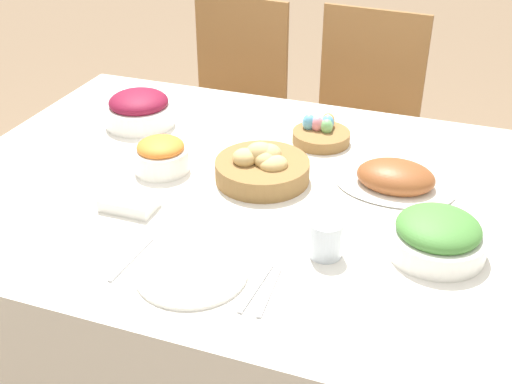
{
  "coord_description": "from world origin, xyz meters",
  "views": [
    {
      "loc": [
        0.44,
        -1.37,
        1.62
      ],
      "look_at": [
        -0.02,
        -0.09,
        0.81
      ],
      "focal_mm": 45.0,
      "sensor_mm": 36.0,
      "label": 1
    }
  ],
  "objects": [
    {
      "name": "bread_basket",
      "position": [
        -0.05,
        0.04,
        0.81
      ],
      "size": [
        0.25,
        0.25,
        0.1
      ],
      "color": "olive",
      "rests_on": "dining_table"
    },
    {
      "name": "spoon",
      "position": [
        0.12,
        -0.39,
        0.77
      ],
      "size": [
        0.02,
        0.17,
        0.0
      ],
      "rotation": [
        0.0,
        0.0,
        0.06
      ],
      "color": "#B7B7BC",
      "rests_on": "dining_table"
    },
    {
      "name": "dinner_plate",
      "position": [
        -0.06,
        -0.39,
        0.77
      ],
      "size": [
        0.24,
        0.24,
        0.01
      ],
      "color": "white",
      "rests_on": "dining_table"
    },
    {
      "name": "dining_table",
      "position": [
        0.0,
        0.0,
        0.38
      ],
      "size": [
        1.77,
        1.19,
        0.77
      ],
      "color": "white",
      "rests_on": "ground"
    },
    {
      "name": "green_salad_bowl",
      "position": [
        0.42,
        -0.14,
        0.81
      ],
      "size": [
        0.22,
        0.22,
        0.1
      ],
      "color": "white",
      "rests_on": "dining_table"
    },
    {
      "name": "ham_platter",
      "position": [
        0.29,
        0.12,
        0.8
      ],
      "size": [
        0.31,
        0.22,
        0.08
      ],
      "color": "white",
      "rests_on": "dining_table"
    },
    {
      "name": "chair_far_left",
      "position": [
        -0.51,
        0.95,
        0.52
      ],
      "size": [
        0.46,
        0.46,
        0.98
      ],
      "rotation": [
        0.0,
        0.0,
        -0.1
      ],
      "color": "olive",
      "rests_on": "ground"
    },
    {
      "name": "fork",
      "position": [
        -0.2,
        -0.39,
        0.77
      ],
      "size": [
        0.02,
        0.17,
        0.0
      ],
      "rotation": [
        0.0,
        0.0,
        -0.06
      ],
      "color": "#B7B7BC",
      "rests_on": "dining_table"
    },
    {
      "name": "carrot_bowl",
      "position": [
        -0.33,
        0.0,
        0.81
      ],
      "size": [
        0.15,
        0.15,
        0.09
      ],
      "color": "white",
      "rests_on": "dining_table"
    },
    {
      "name": "drinking_cup",
      "position": [
        0.19,
        -0.23,
        0.81
      ],
      "size": [
        0.08,
        0.08,
        0.09
      ],
      "color": "silver",
      "rests_on": "dining_table"
    },
    {
      "name": "chair_far_center",
      "position": [
        0.04,
        0.95,
        0.52
      ],
      "size": [
        0.45,
        0.45,
        0.98
      ],
      "rotation": [
        0.0,
        0.0,
        -0.09
      ],
      "color": "olive",
      "rests_on": "ground"
    },
    {
      "name": "egg_basket",
      "position": [
        0.04,
        0.32,
        0.8
      ],
      "size": [
        0.17,
        0.17,
        0.08
      ],
      "color": "olive",
      "rests_on": "dining_table"
    },
    {
      "name": "beet_salad_bowl",
      "position": [
        -0.53,
        0.25,
        0.82
      ],
      "size": [
        0.22,
        0.22,
        0.11
      ],
      "color": "white",
      "rests_on": "dining_table"
    },
    {
      "name": "butter_dish",
      "position": [
        -0.31,
        -0.21,
        0.79
      ],
      "size": [
        0.13,
        0.08,
        0.03
      ],
      "color": "white",
      "rests_on": "dining_table"
    },
    {
      "name": "knife",
      "position": [
        0.09,
        -0.39,
        0.77
      ],
      "size": [
        0.02,
        0.17,
        0.0
      ],
      "rotation": [
        0.0,
        0.0,
        -0.06
      ],
      "color": "#B7B7BC",
      "rests_on": "dining_table"
    }
  ]
}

